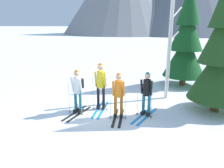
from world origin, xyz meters
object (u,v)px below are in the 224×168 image
at_px(skier_in_yellow, 101,83).
at_px(birch_tree_tall, 170,47).
at_px(skier_in_white, 78,89).
at_px(pine_tree_mid, 223,48).
at_px(pine_tree_near, 186,40).
at_px(skier_in_black, 147,92).
at_px(skier_in_orange, 119,93).

height_order(skier_in_yellow, birch_tree_tall, birch_tree_tall).
distance_m(skier_in_white, pine_tree_mid, 5.51).
height_order(skier_in_white, pine_tree_near, pine_tree_near).
bearing_deg(birch_tree_tall, skier_in_yellow, -147.50).
distance_m(pine_tree_near, birch_tree_tall, 2.57).
xyz_separation_m(skier_in_black, pine_tree_mid, (2.66, 0.80, 1.52)).
bearing_deg(birch_tree_tall, skier_in_white, -147.28).
distance_m(skier_in_orange, pine_tree_near, 5.81).
bearing_deg(birch_tree_tall, skier_in_orange, -128.87).
xyz_separation_m(skier_in_white, pine_tree_near, (4.58, 4.55, 1.53)).
bearing_deg(skier_in_black, birch_tree_tall, 65.92).
bearing_deg(skier_in_black, pine_tree_near, 65.25).
relative_size(skier_in_white, skier_in_orange, 1.01).
xyz_separation_m(skier_in_white, pine_tree_mid, (5.22, 0.96, 1.49)).
bearing_deg(pine_tree_near, birch_tree_tall, -115.34).
distance_m(skier_in_orange, skier_in_black, 1.05).
height_order(skier_in_yellow, skier_in_orange, skier_in_yellow).
height_order(skier_in_orange, birch_tree_tall, birch_tree_tall).
xyz_separation_m(skier_in_black, pine_tree_near, (2.03, 4.39, 1.56)).
bearing_deg(pine_tree_mid, skier_in_black, -163.31).
bearing_deg(pine_tree_near, pine_tree_mid, -79.93).
bearing_deg(skier_in_orange, pine_tree_mid, 16.92).
xyz_separation_m(skier_in_orange, birch_tree_tall, (1.93, 2.40, 1.37)).
distance_m(skier_in_white, skier_in_orange, 1.56).
bearing_deg(skier_in_orange, pine_tree_near, 57.27).
height_order(skier_in_orange, pine_tree_mid, pine_tree_mid).
height_order(skier_in_white, pine_tree_mid, pine_tree_mid).
xyz_separation_m(skier_in_white, skier_in_orange, (1.55, -0.16, -0.01)).
distance_m(skier_in_white, pine_tree_near, 6.64).
relative_size(skier_in_orange, pine_tree_mid, 0.31).
relative_size(skier_in_white, pine_tree_mid, 0.32).
distance_m(skier_in_orange, birch_tree_tall, 3.37).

